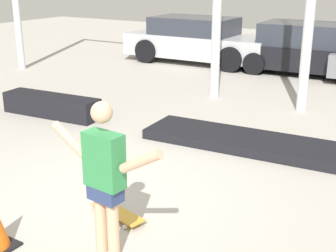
% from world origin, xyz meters
% --- Properties ---
extents(ground_plane, '(36.00, 36.00, 0.00)m').
position_xyz_m(ground_plane, '(0.00, 0.00, 0.00)').
color(ground_plane, '#B2ADA3').
extents(skateboarder, '(1.40, 0.23, 1.60)m').
position_xyz_m(skateboarder, '(0.84, -0.96, 0.89)').
color(skateboarder, '#DBAD89').
rests_on(skateboarder, ground_plane).
extents(skateboard, '(0.79, 0.38, 0.08)m').
position_xyz_m(skateboard, '(0.47, -0.32, 0.06)').
color(skateboard, gold).
rests_on(skateboard, ground_plane).
extents(grind_box, '(2.10, 0.66, 0.41)m').
position_xyz_m(grind_box, '(-3.11, 2.22, 0.20)').
color(grind_box, black).
rests_on(grind_box, ground_plane).
extents(manual_pad, '(3.24, 1.17, 0.16)m').
position_xyz_m(manual_pad, '(0.75, 2.63, 0.08)').
color(manual_pad, black).
rests_on(manual_pad, ground_plane).
extents(parked_car_silver, '(4.60, 1.95, 1.39)m').
position_xyz_m(parked_car_silver, '(-3.34, 8.74, 0.68)').
color(parked_car_silver, '#B7BABF').
rests_on(parked_car_silver, ground_plane).
extents(parked_car_black, '(4.30, 2.13, 1.38)m').
position_xyz_m(parked_car_black, '(0.04, 8.92, 0.66)').
color(parked_car_black, black).
rests_on(parked_car_black, ground_plane).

